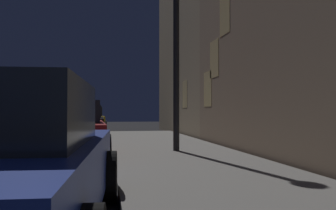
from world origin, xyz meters
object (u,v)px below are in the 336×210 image
object	(u,v)px
car_black	(82,122)
street_lamp	(176,8)
car_red	(66,130)
car_yellow_cab	(88,119)

from	to	relation	value
car_black	street_lamp	bearing A→B (deg)	-67.48
car_red	car_yellow_cab	world-z (taller)	same
car_black	car_yellow_cab	bearing A→B (deg)	89.99
car_black	car_yellow_cab	distance (m)	5.85
car_yellow_cab	car_red	bearing A→B (deg)	-90.00
car_black	car_yellow_cab	world-z (taller)	same
car_red	car_black	xyz separation A→B (m)	(-0.00, 6.45, 0.00)
car_yellow_cab	street_lamp	distance (m)	13.27
car_yellow_cab	street_lamp	size ratio (longest dim) A/B	0.80
car_red	street_lamp	distance (m)	4.22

